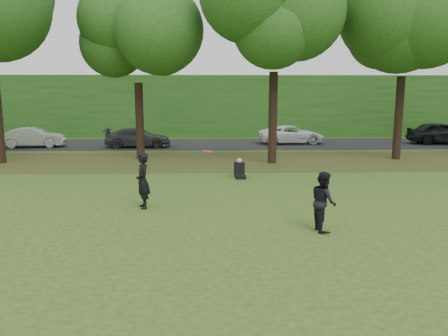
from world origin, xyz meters
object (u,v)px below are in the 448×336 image
at_px(seated_person, 240,170).
at_px(player_left, 143,181).
at_px(frisbee, 207,151).
at_px(player_right, 324,201).

bearing_deg(seated_person, player_left, -129.61).
distance_m(player_left, frisbee, 2.56).
distance_m(player_right, seated_person, 7.57).
bearing_deg(frisbee, player_right, -22.92).
height_order(player_right, seated_person, player_right).
bearing_deg(player_left, player_right, 44.10).
distance_m(frisbee, seated_person, 6.44).
xyz_separation_m(player_left, seated_person, (3.35, 4.93, -0.56)).
bearing_deg(player_right, player_left, 59.52).
relative_size(frisbee, seated_person, 0.41).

